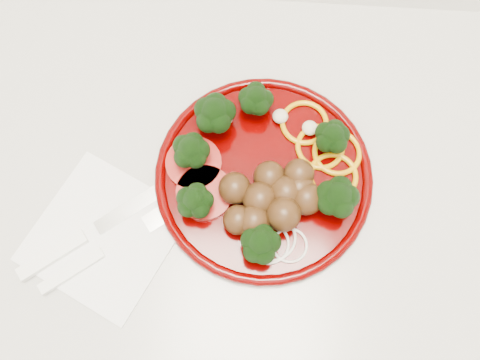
# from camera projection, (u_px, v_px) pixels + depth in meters

# --- Properties ---
(counter) EXTENTS (2.40, 0.60, 0.90)m
(counter) POSITION_uv_depth(u_px,v_px,m) (132.00, 249.00, 1.12)
(counter) COLOR beige
(counter) RESTS_ON ground
(plate) EXTENTS (0.28, 0.28, 0.07)m
(plate) POSITION_uv_depth(u_px,v_px,m) (263.00, 176.00, 0.68)
(plate) COLOR #3E0000
(plate) RESTS_ON counter
(napkin) EXTENTS (0.22, 0.22, 0.00)m
(napkin) POSITION_uv_depth(u_px,v_px,m) (104.00, 235.00, 0.67)
(napkin) COLOR white
(napkin) RESTS_ON counter
(knife) EXTENTS (0.19, 0.15, 0.01)m
(knife) POSITION_uv_depth(u_px,v_px,m) (80.00, 239.00, 0.67)
(knife) COLOR silver
(knife) RESTS_ON napkin
(fork) EXTENTS (0.17, 0.14, 0.01)m
(fork) POSITION_uv_depth(u_px,v_px,m) (89.00, 260.00, 0.66)
(fork) COLOR white
(fork) RESTS_ON napkin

